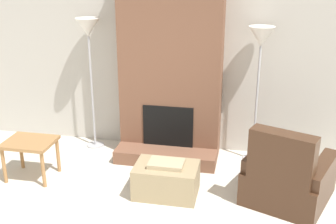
{
  "coord_description": "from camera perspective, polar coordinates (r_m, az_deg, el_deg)",
  "views": [
    {
      "loc": [
        1.02,
        -2.42,
        2.54
      ],
      "look_at": [
        0.0,
        2.63,
        0.65
      ],
      "focal_mm": 45.0,
      "sensor_mm": 36.0,
      "label": 1
    }
  ],
  "objects": [
    {
      "name": "fireplace",
      "position": [
        5.49,
        0.36,
        6.26
      ],
      "size": [
        1.33,
        0.75,
        2.6
      ],
      "color": "brown",
      "rests_on": "ground_plane"
    },
    {
      "name": "side_table",
      "position": [
        5.35,
        -18.19,
        -4.47
      ],
      "size": [
        0.58,
        0.47,
        0.49
      ],
      "color": "#9E7042",
      "rests_on": "ground_plane"
    },
    {
      "name": "armchair",
      "position": [
        4.84,
        15.82,
        -8.76
      ],
      "size": [
        1.11,
        1.15,
        0.92
      ],
      "rotation": [
        0.0,
        0.0,
        2.76
      ],
      "color": "#422819",
      "rests_on": "ground_plane"
    },
    {
      "name": "floor_lamp_left",
      "position": [
        5.72,
        -10.73,
        10.07
      ],
      "size": [
        0.32,
        0.32,
        1.81
      ],
      "color": "#ADADB2",
      "rests_on": "ground_plane"
    },
    {
      "name": "floor_lamp_right",
      "position": [
        5.31,
        12.45,
        8.81
      ],
      "size": [
        0.32,
        0.32,
        1.77
      ],
      "color": "#ADADB2",
      "rests_on": "ground_plane"
    },
    {
      "name": "ottoman",
      "position": [
        4.82,
        -0.23,
        -9.1
      ],
      "size": [
        0.71,
        0.48,
        0.41
      ],
      "color": "#998460",
      "rests_on": "ground_plane"
    },
    {
      "name": "wall_back",
      "position": [
        5.71,
        0.85,
        7.56
      ],
      "size": [
        7.72,
        0.06,
        2.6
      ],
      "primitive_type": "cube",
      "color": "#BCB7AD",
      "rests_on": "ground_plane"
    }
  ]
}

